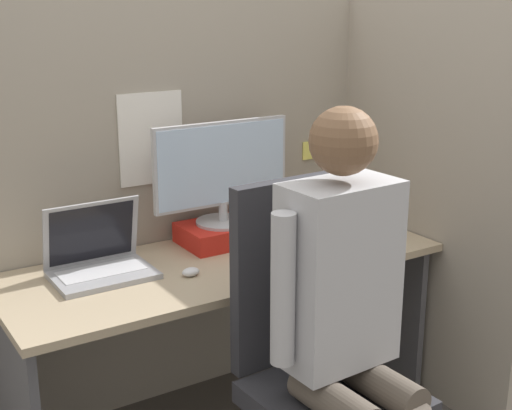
{
  "coord_description": "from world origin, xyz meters",
  "views": [
    {
      "loc": [
        -1.26,
        -1.9,
        1.67
      ],
      "look_at": [
        0.05,
        0.16,
        0.95
      ],
      "focal_mm": 50.0,
      "sensor_mm": 36.0,
      "label": 1
    }
  ],
  "objects_px": {
    "stapler": "(365,220)",
    "person": "(348,305)",
    "carrot_toy": "(313,257)",
    "office_chair": "(315,354)",
    "laptop": "(100,262)",
    "paper_box": "(223,233)",
    "monitor": "(222,170)"
  },
  "relations": [
    {
      "from": "paper_box",
      "to": "person",
      "type": "distance_m",
      "value": 0.94
    },
    {
      "from": "monitor",
      "to": "office_chair",
      "type": "bearing_deg",
      "value": -97.88
    },
    {
      "from": "monitor",
      "to": "laptop",
      "type": "relative_size",
      "value": 1.67
    },
    {
      "from": "office_chair",
      "to": "stapler",
      "type": "bearing_deg",
      "value": 40.31
    },
    {
      "from": "paper_box",
      "to": "carrot_toy",
      "type": "bearing_deg",
      "value": -67.24
    },
    {
      "from": "paper_box",
      "to": "carrot_toy",
      "type": "distance_m",
      "value": 0.42
    },
    {
      "from": "person",
      "to": "office_chair",
      "type": "bearing_deg",
      "value": 87.57
    },
    {
      "from": "stapler",
      "to": "person",
      "type": "relative_size",
      "value": 0.12
    },
    {
      "from": "paper_box",
      "to": "laptop",
      "type": "xyz_separation_m",
      "value": [
        -0.55,
        -0.07,
        0.01
      ]
    },
    {
      "from": "laptop",
      "to": "stapler",
      "type": "distance_m",
      "value": 1.19
    },
    {
      "from": "monitor",
      "to": "laptop",
      "type": "distance_m",
      "value": 0.61
    },
    {
      "from": "laptop",
      "to": "person",
      "type": "xyz_separation_m",
      "value": [
        0.44,
        -0.86,
        0.05
      ]
    },
    {
      "from": "paper_box",
      "to": "laptop",
      "type": "relative_size",
      "value": 0.97
    },
    {
      "from": "office_chair",
      "to": "person",
      "type": "distance_m",
      "value": 0.28
    },
    {
      "from": "monitor",
      "to": "stapler",
      "type": "distance_m",
      "value": 0.71
    },
    {
      "from": "monitor",
      "to": "laptop",
      "type": "bearing_deg",
      "value": -172.17
    },
    {
      "from": "office_chair",
      "to": "person",
      "type": "bearing_deg",
      "value": -92.43
    },
    {
      "from": "person",
      "to": "carrot_toy",
      "type": "bearing_deg",
      "value": 62.71
    },
    {
      "from": "paper_box",
      "to": "person",
      "type": "bearing_deg",
      "value": -96.96
    },
    {
      "from": "carrot_toy",
      "to": "person",
      "type": "xyz_separation_m",
      "value": [
        -0.28,
        -0.54,
        0.08
      ]
    },
    {
      "from": "paper_box",
      "to": "stapler",
      "type": "xyz_separation_m",
      "value": [
        0.64,
        -0.14,
        -0.02
      ]
    },
    {
      "from": "monitor",
      "to": "stapler",
      "type": "xyz_separation_m",
      "value": [
        0.64,
        -0.14,
        -0.28
      ]
    },
    {
      "from": "stapler",
      "to": "office_chair",
      "type": "distance_m",
      "value": 0.99
    },
    {
      "from": "office_chair",
      "to": "laptop",
      "type": "bearing_deg",
      "value": 122.88
    },
    {
      "from": "laptop",
      "to": "office_chair",
      "type": "xyz_separation_m",
      "value": [
        0.45,
        -0.69,
        -0.18
      ]
    },
    {
      "from": "monitor",
      "to": "carrot_toy",
      "type": "height_order",
      "value": "monitor"
    },
    {
      "from": "paper_box",
      "to": "monitor",
      "type": "bearing_deg",
      "value": 90.0
    },
    {
      "from": "laptop",
      "to": "office_chair",
      "type": "relative_size",
      "value": 0.32
    },
    {
      "from": "monitor",
      "to": "person",
      "type": "distance_m",
      "value": 0.96
    },
    {
      "from": "paper_box",
      "to": "monitor",
      "type": "xyz_separation_m",
      "value": [
        0.0,
        0.0,
        0.26
      ]
    },
    {
      "from": "laptop",
      "to": "carrot_toy",
      "type": "distance_m",
      "value": 0.79
    },
    {
      "from": "paper_box",
      "to": "office_chair",
      "type": "distance_m",
      "value": 0.79
    }
  ]
}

